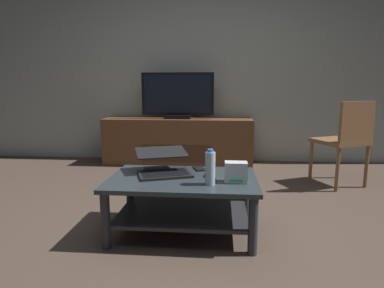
# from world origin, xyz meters

# --- Properties ---
(ground_plane) EXTENTS (7.68, 7.68, 0.00)m
(ground_plane) POSITION_xyz_m (0.00, 0.00, 0.00)
(ground_plane) COLOR #4C3D33
(back_wall) EXTENTS (6.40, 0.12, 2.80)m
(back_wall) POSITION_xyz_m (0.00, 2.46, 1.40)
(back_wall) COLOR #A8B2A8
(back_wall) RESTS_ON ground
(coffee_table) EXTENTS (1.02, 0.67, 0.40)m
(coffee_table) POSITION_xyz_m (-0.04, 0.04, 0.28)
(coffee_table) COLOR #2D383D
(coffee_table) RESTS_ON ground
(media_cabinet) EXTENTS (1.95, 0.47, 0.61)m
(media_cabinet) POSITION_xyz_m (-0.34, 2.14, 0.30)
(media_cabinet) COLOR brown
(media_cabinet) RESTS_ON ground
(television) EXTENTS (0.94, 0.20, 0.59)m
(television) POSITION_xyz_m (-0.34, 2.11, 0.89)
(television) COLOR black
(television) RESTS_ON media_cabinet
(dining_chair) EXTENTS (0.59, 0.59, 0.89)m
(dining_chair) POSITION_xyz_m (1.50, 1.26, 0.51)
(dining_chair) COLOR brown
(dining_chair) RESTS_ON ground
(laptop) EXTENTS (0.48, 0.49, 0.16)m
(laptop) POSITION_xyz_m (-0.19, 0.13, 0.46)
(laptop) COLOR black
(laptop) RESTS_ON coffee_table
(router_box) EXTENTS (0.15, 0.10, 0.14)m
(router_box) POSITION_xyz_m (0.33, -0.05, 0.47)
(router_box) COLOR silver
(router_box) RESTS_ON coffee_table
(water_bottle_near) EXTENTS (0.07, 0.07, 0.23)m
(water_bottle_near) POSITION_xyz_m (0.16, -0.11, 0.51)
(water_bottle_near) COLOR silver
(water_bottle_near) RESTS_ON coffee_table
(cell_phone) EXTENTS (0.11, 0.15, 0.01)m
(cell_phone) POSITION_xyz_m (0.06, 0.28, 0.41)
(cell_phone) COLOR black
(cell_phone) RESTS_ON coffee_table
(tv_remote) EXTENTS (0.09, 0.17, 0.02)m
(tv_remote) POSITION_xyz_m (0.15, 0.02, 0.41)
(tv_remote) COLOR #2D2D30
(tv_remote) RESTS_ON coffee_table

